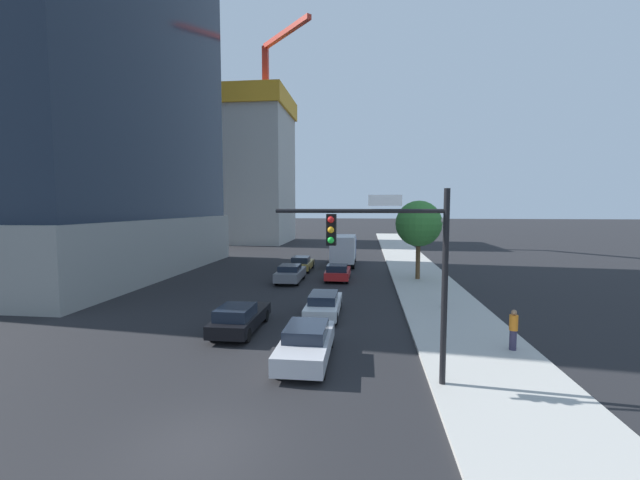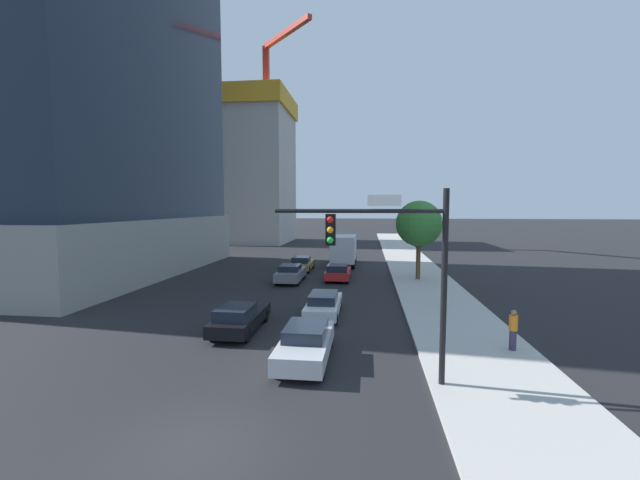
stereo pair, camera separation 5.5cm
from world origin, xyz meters
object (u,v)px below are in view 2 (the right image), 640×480
object	(u,v)px
street_tree	(419,224)
car_white	(324,304)
car_black	(240,318)
pedestrian_orange_shirt	(513,330)
construction_building	(252,162)
car_gray	(291,273)
street_lamp	(444,247)
car_silver	(306,343)
box_truck	(344,248)
car_gold	(302,264)
car_red	(338,272)
traffic_light_pole	(392,253)

from	to	relation	value
street_tree	car_white	size ratio (longest dim) A/B	1.36
car_black	pedestrian_orange_shirt	world-z (taller)	pedestrian_orange_shirt
construction_building	car_gray	size ratio (longest dim) A/B	6.83
car_white	pedestrian_orange_shirt	bearing A→B (deg)	-29.48
street_lamp	car_silver	bearing A→B (deg)	-128.11
pedestrian_orange_shirt	box_truck	bearing A→B (deg)	109.19
car_gold	car_red	bearing A→B (deg)	-50.92
traffic_light_pole	car_gold	size ratio (longest dim) A/B	1.46
street_tree	car_white	xyz separation A→B (m)	(-6.53, -11.53, -4.00)
traffic_light_pole	car_gold	xyz separation A→B (m)	(-6.93, 23.70, -3.84)
car_red	car_white	bearing A→B (deg)	-90.00
car_gray	car_gold	size ratio (longest dim) A/B	1.02
car_white	car_gold	bearing A→B (deg)	103.69
traffic_light_pole	street_lamp	xyz separation A→B (m)	(3.65, 10.57, -0.85)
box_truck	car_gold	bearing A→B (deg)	-133.40
car_gold	pedestrian_orange_shirt	xyz separation A→B (m)	(12.11, -20.09, 0.31)
construction_building	box_truck	xyz separation A→B (m)	(17.34, -26.13, -11.96)
street_tree	traffic_light_pole	bearing A→B (deg)	-99.55
box_truck	pedestrian_orange_shirt	distance (m)	25.47
construction_building	street_lamp	distance (m)	50.53
car_black	car_gray	distance (m)	12.96
street_lamp	car_white	distance (m)	7.80
car_white	car_red	size ratio (longest dim) A/B	1.16
street_lamp	pedestrian_orange_shirt	distance (m)	7.61
construction_building	car_gold	xyz separation A→B (m)	(13.59, -30.09, -13.04)
car_black	pedestrian_orange_shirt	distance (m)	12.20
car_silver	car_black	bearing A→B (deg)	139.27
car_red	box_truck	xyz separation A→B (m)	(0.00, 8.56, 1.09)
car_silver	car_red	distance (m)	17.24
car_white	car_gold	size ratio (longest dim) A/B	1.06
car_white	car_red	xyz separation A→B (m)	(-0.00, 10.75, 0.02)
car_white	construction_building	bearing A→B (deg)	110.88
car_gold	car_gray	bearing A→B (deg)	-90.00
car_red	construction_building	bearing A→B (deg)	116.55
car_black	car_red	distance (m)	14.51
street_tree	car_silver	world-z (taller)	street_tree
traffic_light_pole	car_silver	world-z (taller)	traffic_light_pole
car_gray	car_gold	xyz separation A→B (m)	(-0.00, 5.67, -0.02)
pedestrian_orange_shirt	car_silver	bearing A→B (deg)	-168.11
traffic_light_pole	car_red	distance (m)	19.73
traffic_light_pole	pedestrian_orange_shirt	world-z (taller)	traffic_light_pole
car_gray	box_truck	size ratio (longest dim) A/B	0.63
construction_building	car_white	size ratio (longest dim) A/B	6.63
construction_building	car_red	xyz separation A→B (m)	(17.34, -34.69, -13.05)
pedestrian_orange_shirt	car_gold	bearing A→B (deg)	121.09
car_black	car_gray	bearing A→B (deg)	90.00
street_lamp	car_red	size ratio (longest dim) A/B	1.32
construction_building	pedestrian_orange_shirt	bearing A→B (deg)	-62.87
traffic_light_pole	car_gold	bearing A→B (deg)	106.30
street_lamp	car_gray	bearing A→B (deg)	144.80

